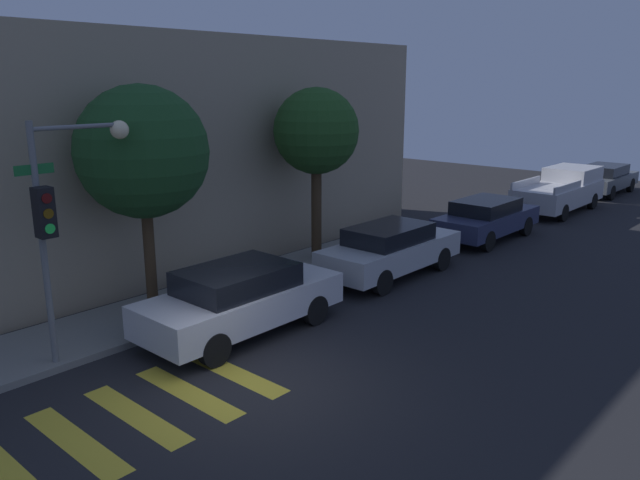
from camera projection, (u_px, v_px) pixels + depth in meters
The scene contains 12 objects.
ground_plane at pixel (258, 388), 11.06m from camera, with size 60.00×60.00×0.00m, color black.
sidewalk at pixel (125, 323), 13.86m from camera, with size 26.00×2.32×0.14m, color slate.
building_row at pixel (19, 162), 16.01m from camera, with size 26.00×6.00×6.54m, color gray.
crosswalk at pixel (76, 442), 9.42m from camera, with size 6.64×2.60×0.00m.
traffic_light_pole at pixel (63, 200), 11.30m from camera, with size 2.24×0.56×4.63m.
sedan_near_corner at pixel (241, 298), 13.27m from camera, with size 4.58×1.86×1.51m.
sedan_middle at pixel (390, 249), 17.21m from camera, with size 4.63×1.75×1.47m.
sedan_far_end at pixel (487, 218), 21.27m from camera, with size 4.58×1.80×1.40m.
pickup_truck at pixel (561, 190), 25.96m from camera, with size 5.26×1.97×1.73m.
sedan_tail_of_row at pixel (604, 178), 29.89m from camera, with size 4.69×1.80×1.40m.
tree_near_corner at pixel (143, 153), 13.74m from camera, with size 2.95×2.95×5.25m.
tree_midblock at pixel (316, 132), 17.83m from camera, with size 2.47×2.47×5.14m.
Camera 1 is at (-6.75, -7.53, 5.30)m, focal length 35.00 mm.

